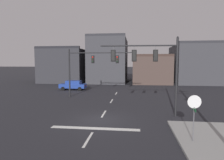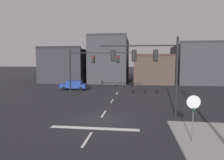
{
  "view_description": "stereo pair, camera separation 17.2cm",
  "coord_description": "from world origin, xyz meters",
  "px_view_note": "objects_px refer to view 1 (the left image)",
  "views": [
    {
      "loc": [
        2.78,
        -15.29,
        4.67
      ],
      "look_at": [
        0.7,
        2.47,
        3.07
      ],
      "focal_mm": 31.31,
      "sensor_mm": 36.0,
      "label": 1
    },
    {
      "loc": [
        2.96,
        -15.27,
        4.67
      ],
      "look_at": [
        0.7,
        2.47,
        3.07
      ],
      "focal_mm": 31.31,
      "sensor_mm": 36.0,
      "label": 2
    }
  ],
  "objects_px": {
    "stop_sign": "(194,107)",
    "car_lot_nearside": "(73,85)",
    "signal_mast_near_side": "(152,63)",
    "signal_mast_far_side": "(88,64)"
  },
  "relations": [
    {
      "from": "signal_mast_far_side",
      "to": "car_lot_nearside",
      "type": "distance_m",
      "value": 8.63
    },
    {
      "from": "signal_mast_near_side",
      "to": "signal_mast_far_side",
      "type": "distance_m",
      "value": 11.35
    },
    {
      "from": "signal_mast_far_side",
      "to": "car_lot_nearside",
      "type": "relative_size",
      "value": 1.92
    },
    {
      "from": "signal_mast_near_side",
      "to": "car_lot_nearside",
      "type": "distance_m",
      "value": 19.49
    },
    {
      "from": "stop_sign",
      "to": "car_lot_nearside",
      "type": "distance_m",
      "value": 25.0
    },
    {
      "from": "stop_sign",
      "to": "car_lot_nearside",
      "type": "bearing_deg",
      "value": 123.72
    },
    {
      "from": "stop_sign",
      "to": "car_lot_nearside",
      "type": "height_order",
      "value": "stop_sign"
    },
    {
      "from": "stop_sign",
      "to": "car_lot_nearside",
      "type": "relative_size",
      "value": 0.63
    },
    {
      "from": "signal_mast_far_side",
      "to": "stop_sign",
      "type": "height_order",
      "value": "signal_mast_far_side"
    },
    {
      "from": "car_lot_nearside",
      "to": "signal_mast_far_side",
      "type": "bearing_deg",
      "value": -57.25
    }
  ]
}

